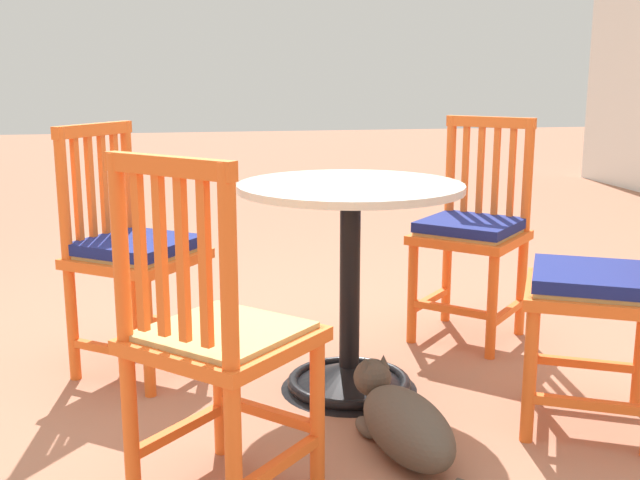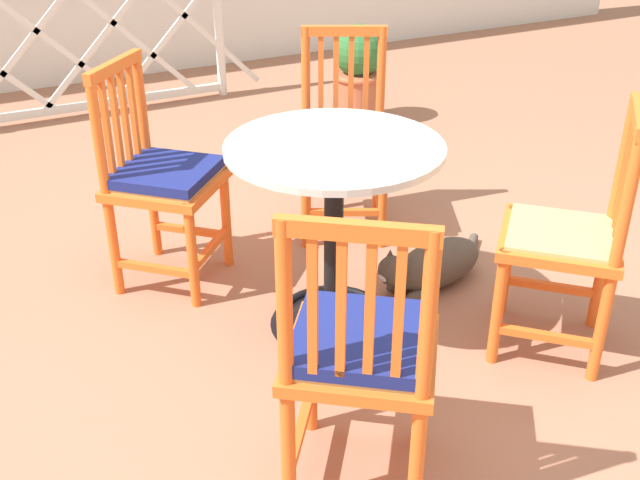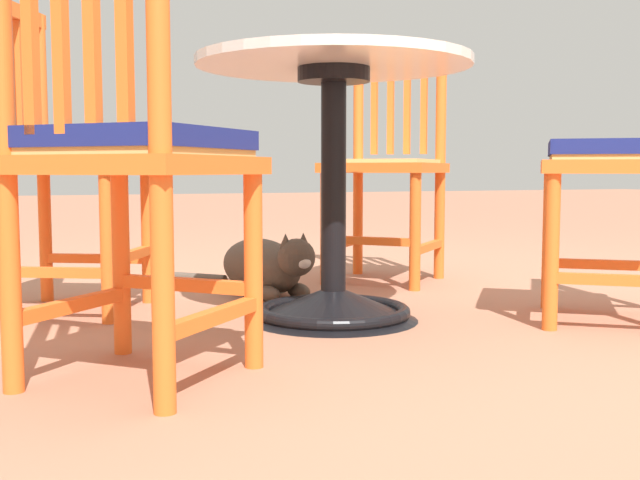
{
  "view_description": "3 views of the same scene",
  "coord_description": "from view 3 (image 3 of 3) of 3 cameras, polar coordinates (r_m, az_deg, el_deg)",
  "views": [
    {
      "loc": [
        2.5,
        -0.36,
        1.1
      ],
      "look_at": [
        -0.01,
        0.11,
        0.54
      ],
      "focal_mm": 43.55,
      "sensor_mm": 36.0,
      "label": 1
    },
    {
      "loc": [
        -1.17,
        -1.95,
        1.68
      ],
      "look_at": [
        -0.05,
        0.23,
        0.36
      ],
      "focal_mm": 43.33,
      "sensor_mm": 36.0,
      "label": 2
    },
    {
      "loc": [
        -1.98,
        1.03,
        0.42
      ],
      "look_at": [
        0.1,
        0.21,
        0.22
      ],
      "focal_mm": 43.12,
      "sensor_mm": 36.0,
      "label": 3
    }
  ],
  "objects": [
    {
      "name": "tabby_cat",
      "position": [
        2.6,
        -4.07,
        -2.05
      ],
      "size": [
        0.7,
        0.38,
        0.23
      ],
      "color": "#4C4238",
      "rests_on": "ground_plane"
    },
    {
      "name": "orange_chair_by_planter",
      "position": [
        2.28,
        21.7,
        5.44
      ],
      "size": [
        0.56,
        0.56,
        0.91
      ],
      "color": "orange",
      "rests_on": "ground_plane"
    },
    {
      "name": "orange_chair_near_fence",
      "position": [
        1.55,
        -13.92,
        5.95
      ],
      "size": [
        0.57,
        0.57,
        0.91
      ],
      "color": "orange",
      "rests_on": "ground_plane"
    },
    {
      "name": "orange_chair_at_corner",
      "position": [
        2.41,
        -18.42,
        5.51
      ],
      "size": [
        0.54,
        0.54,
        0.91
      ],
      "color": "orange",
      "rests_on": "ground_plane"
    },
    {
      "name": "cafe_table",
      "position": [
        2.15,
        1.03,
        1.51
      ],
      "size": [
        0.76,
        0.76,
        0.73
      ],
      "color": "black",
      "rests_on": "ground_plane"
    },
    {
      "name": "ground_plane",
      "position": [
        2.27,
        5.95,
        -5.55
      ],
      "size": [
        24.0,
        24.0,
        0.0
      ],
      "primitive_type": "plane",
      "color": "#A36B51"
    },
    {
      "name": "orange_chair_facing_out",
      "position": [
        2.94,
        5.01,
        5.38
      ],
      "size": [
        0.57,
        0.57,
        0.91
      ],
      "color": "orange",
      "rests_on": "ground_plane"
    }
  ]
}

